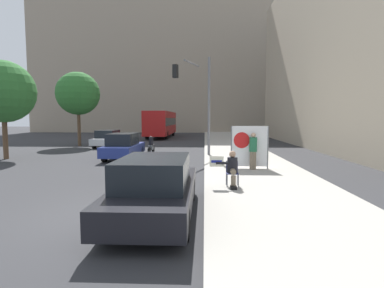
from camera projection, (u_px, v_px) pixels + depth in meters
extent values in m
plane|color=#303033|center=(111.00, 214.00, 7.57)|extent=(160.00, 160.00, 0.00)
cube|color=#A8A399|center=(234.00, 150.00, 22.30)|extent=(4.44, 90.00, 0.15)
cube|color=gray|center=(181.00, 50.00, 55.56)|extent=(52.00, 12.00, 30.28)
cube|color=tan|center=(370.00, 46.00, 23.84)|extent=(10.00, 32.00, 16.38)
cylinder|color=#474C56|center=(227.00, 181.00, 9.81)|extent=(0.03, 0.03, 0.42)
cylinder|color=#474C56|center=(238.00, 181.00, 9.79)|extent=(0.03, 0.03, 0.42)
cylinder|color=#474C56|center=(226.00, 179.00, 10.18)|extent=(0.03, 0.03, 0.42)
cylinder|color=#474C56|center=(237.00, 179.00, 10.16)|extent=(0.03, 0.03, 0.42)
cube|color=navy|center=(232.00, 173.00, 9.97)|extent=(0.40, 0.40, 0.02)
cube|color=navy|center=(232.00, 166.00, 10.14)|extent=(0.40, 0.02, 0.38)
cylinder|color=#756651|center=(233.00, 171.00, 9.80)|extent=(0.18, 0.42, 0.18)
cylinder|color=#756651|center=(233.00, 182.00, 9.62)|extent=(0.16, 0.16, 0.42)
cube|color=black|center=(233.00, 188.00, 9.57)|extent=(0.20, 0.28, 0.10)
cylinder|color=black|center=(232.00, 165.00, 9.97)|extent=(0.34, 0.34, 0.52)
sphere|color=tan|center=(232.00, 154.00, 9.94)|extent=(0.22, 0.22, 0.22)
cylinder|color=black|center=(223.00, 163.00, 9.90)|extent=(0.45, 0.09, 0.09)
cube|color=#EAE5C6|center=(217.00, 161.00, 9.91)|extent=(0.46, 0.02, 0.35)
cube|color=navy|center=(217.00, 162.00, 9.89)|extent=(0.35, 0.01, 0.08)
cylinder|color=#756651|center=(253.00, 160.00, 13.28)|extent=(0.28, 0.28, 0.79)
cylinder|color=#236642|center=(253.00, 144.00, 13.22)|extent=(0.34, 0.34, 0.63)
sphere|color=tan|center=(253.00, 135.00, 13.19)|extent=(0.21, 0.21, 0.21)
cylinder|color=slate|center=(231.00, 147.00, 13.47)|extent=(0.06, 0.06, 1.92)
cylinder|color=slate|center=(268.00, 147.00, 13.40)|extent=(0.06, 0.06, 1.92)
cube|color=white|center=(250.00, 146.00, 13.43)|extent=(1.63, 0.02, 1.82)
cylinder|color=red|center=(242.00, 140.00, 13.40)|extent=(0.72, 0.01, 0.72)
cylinder|color=slate|center=(209.00, 106.00, 18.47)|extent=(0.16, 0.16, 5.99)
cylinder|color=slate|center=(192.00, 63.00, 18.68)|extent=(0.89, 2.19, 0.11)
cube|color=black|center=(175.00, 71.00, 19.15)|extent=(0.38, 0.38, 0.84)
sphere|color=green|center=(175.00, 76.00, 19.18)|extent=(0.18, 0.18, 0.18)
cube|color=black|center=(156.00, 194.00, 7.36)|extent=(1.81, 4.67, 0.56)
cube|color=black|center=(154.00, 171.00, 7.13)|extent=(1.56, 2.43, 0.65)
cylinder|color=black|center=(137.00, 189.00, 8.86)|extent=(0.22, 0.64, 0.64)
cylinder|color=black|center=(191.00, 190.00, 8.79)|extent=(0.22, 0.64, 0.64)
cylinder|color=black|center=(104.00, 223.00, 5.98)|extent=(0.22, 0.64, 0.64)
cylinder|color=black|center=(184.00, 224.00, 5.91)|extent=(0.22, 0.64, 0.64)
cube|color=navy|center=(124.00, 149.00, 17.85)|extent=(1.70, 4.23, 0.59)
cube|color=black|center=(123.00, 139.00, 17.62)|extent=(1.46, 2.20, 0.67)
cylinder|color=black|center=(118.00, 151.00, 19.21)|extent=(0.22, 0.64, 0.64)
cylinder|color=black|center=(141.00, 151.00, 19.14)|extent=(0.22, 0.64, 0.64)
cylinder|color=black|center=(104.00, 156.00, 16.59)|extent=(0.22, 0.64, 0.64)
cylinder|color=black|center=(131.00, 156.00, 16.53)|extent=(0.22, 0.64, 0.64)
cube|color=silver|center=(109.00, 141.00, 25.42)|extent=(1.71, 4.42, 0.53)
cube|color=black|center=(108.00, 134.00, 25.19)|extent=(1.47, 2.30, 0.63)
cylinder|color=black|center=(105.00, 142.00, 26.83)|extent=(0.22, 0.64, 0.64)
cylinder|color=black|center=(122.00, 142.00, 26.77)|extent=(0.22, 0.64, 0.64)
cylinder|color=black|center=(94.00, 144.00, 24.10)|extent=(0.22, 0.64, 0.64)
cylinder|color=black|center=(112.00, 145.00, 24.04)|extent=(0.22, 0.64, 0.64)
cube|color=red|center=(161.00, 123.00, 37.95)|extent=(2.56, 11.88, 2.80)
cube|color=black|center=(161.00, 122.00, 37.94)|extent=(2.58, 11.28, 0.91)
cylinder|color=black|center=(157.00, 132.00, 41.78)|extent=(0.30, 1.04, 1.04)
cylinder|color=black|center=(173.00, 132.00, 41.68)|extent=(0.30, 1.04, 1.04)
cylinder|color=black|center=(147.00, 135.00, 34.45)|extent=(0.30, 1.04, 1.04)
cylinder|color=black|center=(167.00, 135.00, 34.35)|extent=(0.30, 1.04, 1.04)
cube|color=#565B60|center=(151.00, 147.00, 20.01)|extent=(0.24, 0.90, 0.32)
cylinder|color=black|center=(151.00, 142.00, 19.93)|extent=(0.28, 0.28, 0.54)
sphere|color=black|center=(151.00, 138.00, 19.91)|extent=(0.24, 0.24, 0.24)
cylinder|color=black|center=(153.00, 149.00, 20.77)|extent=(0.10, 0.60, 0.60)
cylinder|color=black|center=(149.00, 151.00, 19.28)|extent=(0.10, 0.60, 0.60)
cylinder|color=brown|center=(5.00, 136.00, 17.74)|extent=(0.28, 0.28, 2.71)
sphere|color=#2D6B2D|center=(3.00, 92.00, 17.52)|extent=(3.64, 3.64, 3.64)
cylinder|color=brown|center=(79.00, 127.00, 26.20)|extent=(0.28, 0.28, 3.27)
sphere|color=#2D6B2D|center=(78.00, 94.00, 25.95)|extent=(3.71, 3.71, 3.71)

